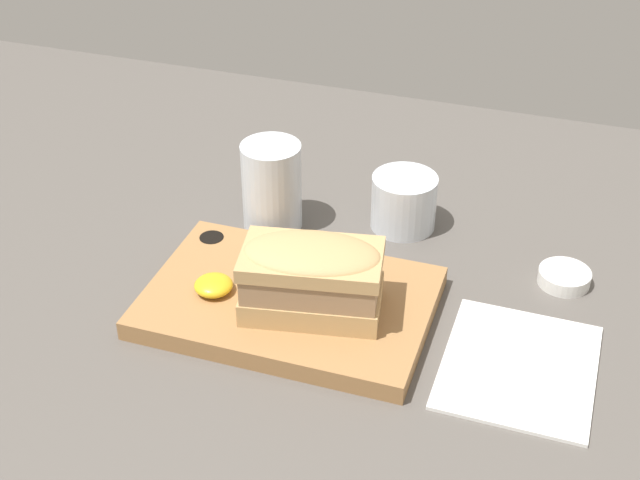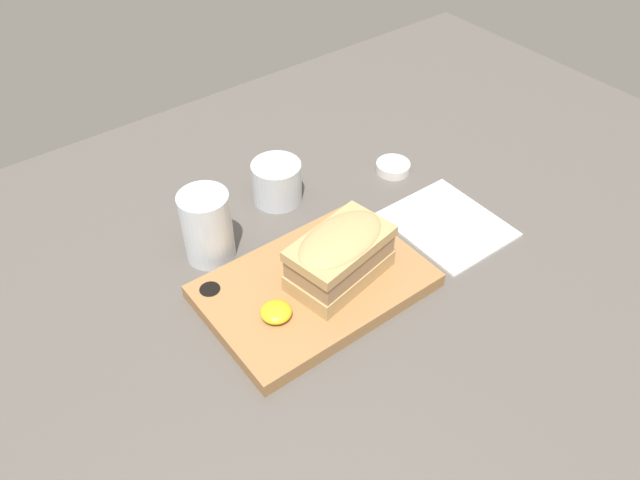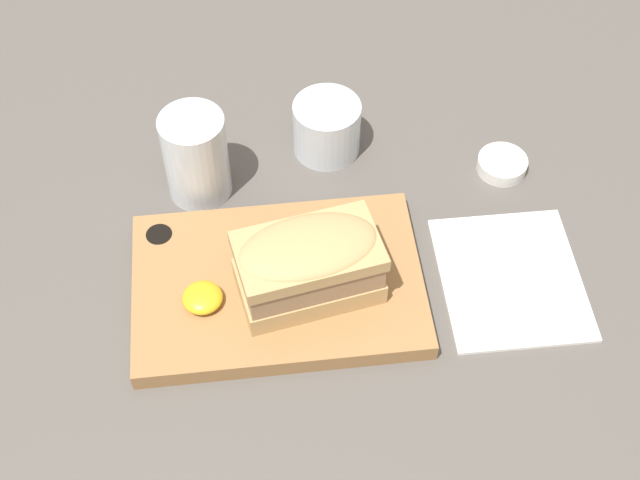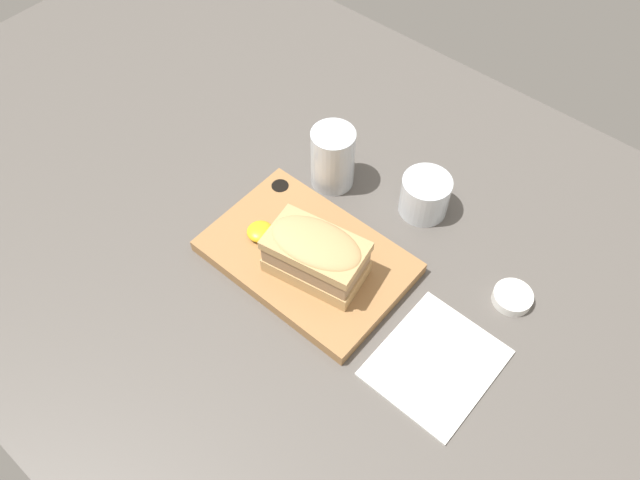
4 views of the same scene
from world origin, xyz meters
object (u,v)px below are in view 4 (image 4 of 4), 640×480
(serving_board, at_px, (307,257))
(condiment_dish, at_px, (512,297))
(wine_glass, at_px, (425,197))
(napkin, at_px, (436,363))
(sandwich, at_px, (316,254))
(water_glass, at_px, (333,161))

(serving_board, relative_size, condiment_dish, 5.19)
(serving_board, bearing_deg, wine_glass, 69.20)
(napkin, bearing_deg, condiment_dish, 79.97)
(serving_board, bearing_deg, sandwich, -26.03)
(wine_glass, distance_m, napkin, 0.27)
(condiment_dish, bearing_deg, serving_board, -152.75)
(water_glass, distance_m, condiment_dish, 0.34)
(wine_glass, bearing_deg, serving_board, -110.80)
(serving_board, relative_size, water_glass, 2.75)
(napkin, bearing_deg, serving_board, 176.69)
(sandwich, bearing_deg, wine_glass, 78.45)
(wine_glass, bearing_deg, sandwich, -101.55)
(sandwich, height_order, water_glass, water_glass)
(serving_board, height_order, wine_glass, wine_glass)
(wine_glass, xyz_separation_m, napkin, (0.17, -0.21, -0.03))
(condiment_dish, bearing_deg, sandwich, -147.12)
(water_glass, relative_size, condiment_dish, 1.88)
(water_glass, bearing_deg, sandwich, -57.22)
(water_glass, xyz_separation_m, napkin, (0.31, -0.16, -0.04))
(sandwich, relative_size, condiment_dish, 2.65)
(water_glass, height_order, napkin, water_glass)
(water_glass, xyz_separation_m, condiment_dish, (0.34, -0.01, -0.04))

